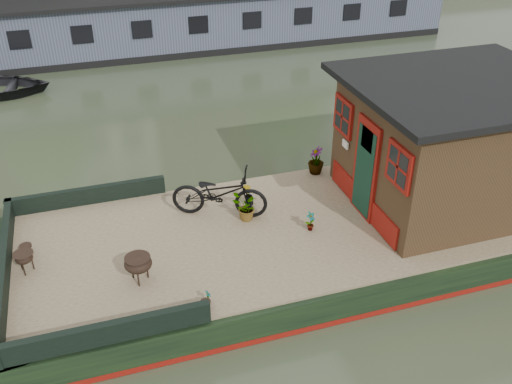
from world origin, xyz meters
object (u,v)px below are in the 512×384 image
object	(u,v)px
cabin	(452,142)
bicycle	(219,193)
brazier_rear	(25,262)
brazier_front	(139,269)
potted_plant_a	(310,221)

from	to	relation	value
cabin	bicycle	xyz separation A→B (m)	(-4.34, 0.75, -0.76)
cabin	bicycle	size ratio (longest dim) A/B	2.23
brazier_rear	brazier_front	bearing A→B (deg)	-24.55
brazier_rear	bicycle	bearing A→B (deg)	11.00
bicycle	potted_plant_a	bearing A→B (deg)	-100.74
cabin	potted_plant_a	size ratio (longest dim) A/B	10.35
brazier_front	potted_plant_a	bearing A→B (deg)	8.52
cabin	brazier_front	size ratio (longest dim) A/B	8.55
bicycle	brazier_rear	bearing A→B (deg)	125.08
bicycle	brazier_front	size ratio (longest dim) A/B	3.84
bicycle	brazier_rear	world-z (taller)	bicycle
cabin	bicycle	distance (m)	4.47
potted_plant_a	cabin	bearing A→B (deg)	4.77
potted_plant_a	brazier_front	size ratio (longest dim) A/B	0.83
cabin	brazier_front	distance (m)	6.17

